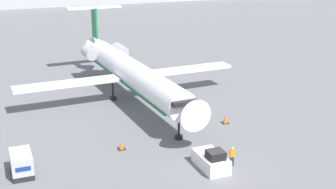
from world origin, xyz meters
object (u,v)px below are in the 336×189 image
(airplane_main, at_px, (131,72))
(traffic_cone_left, at_px, (121,145))
(worker_near_tug, at_px, (232,156))
(traffic_cone_right, at_px, (225,120))
(pushback_tug, at_px, (211,160))
(luggage_cart, at_px, (22,164))

(airplane_main, distance_m, traffic_cone_left, 14.67)
(worker_near_tug, height_order, traffic_cone_right, worker_near_tug)
(worker_near_tug, bearing_deg, pushback_tug, 171.83)
(worker_near_tug, bearing_deg, luggage_cart, 163.03)
(traffic_cone_left, bearing_deg, airplane_main, 68.77)
(pushback_tug, xyz_separation_m, worker_near_tug, (1.84, -0.26, 0.20))
(traffic_cone_right, bearing_deg, traffic_cone_left, -169.20)
(pushback_tug, bearing_deg, worker_near_tug, -8.17)
(pushback_tug, distance_m, worker_near_tug, 1.87)
(traffic_cone_left, bearing_deg, worker_near_tug, -41.16)
(luggage_cart, bearing_deg, worker_near_tug, -16.97)
(pushback_tug, bearing_deg, luggage_cart, 161.99)
(worker_near_tug, relative_size, traffic_cone_right, 2.17)
(pushback_tug, height_order, worker_near_tug, pushback_tug)
(airplane_main, relative_size, traffic_cone_left, 39.19)
(luggage_cart, height_order, traffic_cone_right, luggage_cart)
(airplane_main, bearing_deg, traffic_cone_left, -111.23)
(luggage_cart, bearing_deg, traffic_cone_left, 10.66)
(pushback_tug, distance_m, traffic_cone_right, 10.75)
(luggage_cart, distance_m, traffic_cone_right, 21.39)
(airplane_main, xyz_separation_m, traffic_cone_right, (6.86, -11.06, -3.16))
(worker_near_tug, xyz_separation_m, traffic_cone_right, (4.28, 9.09, -0.54))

